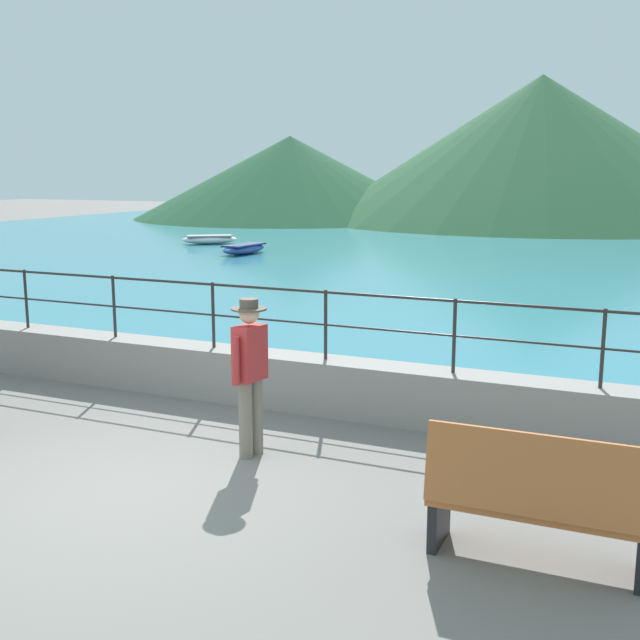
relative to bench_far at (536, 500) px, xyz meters
The scene contains 10 objects.
ground_plane 4.00m from the bench_far, behind, with size 120.00×120.00×0.00m, color slate.
promenade_wall 5.00m from the bench_far, 142.44° to the left, with size 20.00×0.56×0.70m, color gray.
railing 5.05m from the bench_far, 142.44° to the left, with size 18.44×0.04×0.90m.
lake_water 26.00m from the bench_far, 98.77° to the left, with size 64.00×44.32×0.06m, color teal.
hill_main 44.27m from the bench_far, 98.75° to the left, with size 27.49×27.49×8.71m, color #285633.
hill_secondary 45.54m from the bench_far, 118.55° to the left, with size 20.23×20.23×5.25m, color #1E4C2D.
bench_far is the anchor object (origin of this frame).
person_walking 3.49m from the bench_far, 158.83° to the left, with size 0.38×0.56×1.75m.
boat_1 27.66m from the bench_far, 127.21° to the left, with size 2.40×2.07×0.36m.
boat_2 23.38m from the bench_far, 125.07° to the left, with size 1.10×2.37×0.36m.
Camera 1 is at (4.74, -5.74, 3.09)m, focal length 43.78 mm.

